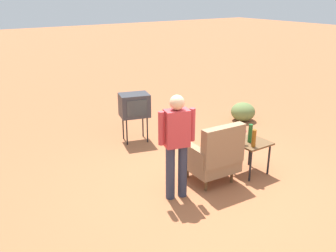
{
  "coord_description": "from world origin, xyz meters",
  "views": [
    {
      "loc": [
        3.53,
        4.04,
        3.02
      ],
      "look_at": [
        -0.1,
        -1.32,
        0.65
      ],
      "focal_mm": 39.52,
      "sensor_mm": 36.0,
      "label": 1
    }
  ],
  "objects": [
    {
      "name": "flower_vase",
      "position": [
        -0.71,
        -0.02,
        0.74
      ],
      "size": [
        0.15,
        0.1,
        0.27
      ],
      "color": "silver",
      "rests_on": "side_table"
    },
    {
      "name": "tv_on_stand",
      "position": [
        -0.01,
        -2.44,
        0.78
      ],
      "size": [
        0.69,
        0.58,
        1.03
      ],
      "color": "black",
      "rests_on": "ground"
    },
    {
      "name": "bottle_tall_amber",
      "position": [
        -0.8,
        0.17,
        0.74
      ],
      "size": [
        0.07,
        0.07,
        0.3
      ],
      "primitive_type": "cylinder",
      "color": "brown",
      "rests_on": "side_table"
    },
    {
      "name": "armchair",
      "position": [
        -0.18,
        -0.1,
        0.5
      ],
      "size": [
        0.82,
        0.82,
        1.06
      ],
      "color": "brown",
      "rests_on": "ground"
    },
    {
      "name": "ground_plane",
      "position": [
        0.0,
        0.0,
        0.0
      ],
      "size": [
        60.0,
        60.0,
        0.0
      ],
      "primitive_type": "plane",
      "color": "#A05B38"
    },
    {
      "name": "person_standing",
      "position": [
        0.6,
        -0.06,
        0.94
      ],
      "size": [
        0.55,
        0.3,
        1.64
      ],
      "color": "#2D3347",
      "rests_on": "ground"
    },
    {
      "name": "shrub_mid",
      "position": [
        -2.85,
        -2.09,
        0.23
      ],
      "size": [
        0.59,
        0.59,
        0.46
      ],
      "primitive_type": "ellipsoid",
      "color": "olive",
      "rests_on": "ground"
    },
    {
      "name": "bottle_wine_green",
      "position": [
        -0.9,
        -0.01,
        0.75
      ],
      "size": [
        0.07,
        0.07,
        0.32
      ],
      "primitive_type": "cylinder",
      "color": "#1E5623",
      "rests_on": "side_table"
    },
    {
      "name": "soda_can_blue",
      "position": [
        -0.86,
        -0.22,
        0.65
      ],
      "size": [
        0.07,
        0.07,
        0.12
      ],
      "primitive_type": "cylinder",
      "color": "blue",
      "rests_on": "side_table"
    },
    {
      "name": "side_table",
      "position": [
        -0.94,
        -0.01,
        0.51
      ],
      "size": [
        0.56,
        0.56,
        0.59
      ],
      "color": "black",
      "rests_on": "ground"
    }
  ]
}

